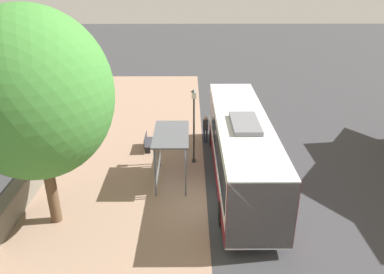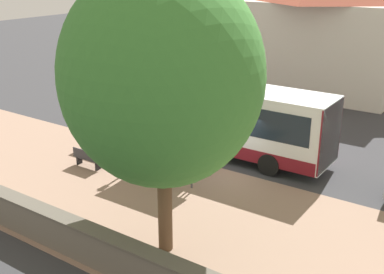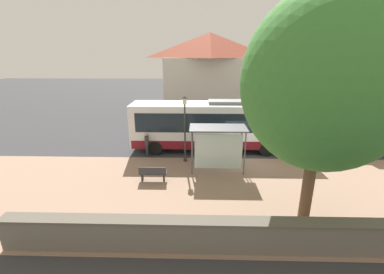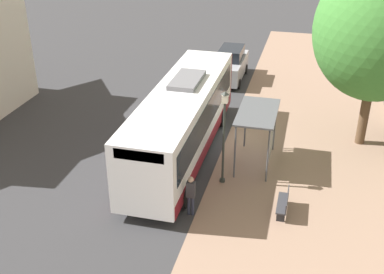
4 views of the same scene
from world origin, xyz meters
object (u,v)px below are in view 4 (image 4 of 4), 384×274
object	(u,v)px
shade_tree	(379,31)
bus	(183,119)
bench	(284,203)
bus_shelter	(261,121)
street_lamp_near	(224,130)
parked_car_behind_bus	(231,65)
pedestrian	(191,193)

from	to	relation	value
shade_tree	bus	bearing A→B (deg)	21.97
bus	bench	size ratio (longest dim) A/B	7.76
bus	bus_shelter	bearing A→B (deg)	-179.48
street_lamp_near	parked_car_behind_bus	xyz separation A→B (m)	(1.95, -12.75, -1.50)
bus_shelter	parked_car_behind_bus	size ratio (longest dim) A/B	0.72
street_lamp_near	bus_shelter	bearing A→B (deg)	-123.30
street_lamp_near	bus	bearing A→B (deg)	-40.09
bus	shade_tree	xyz separation A→B (m)	(-8.39, -3.38, 3.88)
bus	shade_tree	distance (m)	9.84
bus_shelter	parked_car_behind_bus	distance (m)	11.30
shade_tree	bus_shelter	bearing A→B (deg)	35.25
pedestrian	street_lamp_near	distance (m)	3.13
bus	bus_shelter	size ratio (longest dim) A/B	3.53
bus	bench	distance (m)	6.42
bus	shade_tree	bearing A→B (deg)	-158.03
bus_shelter	pedestrian	size ratio (longest dim) A/B	1.91
bus_shelter	bench	world-z (taller)	bus_shelter
pedestrian	bench	size ratio (longest dim) A/B	1.15
bus	pedestrian	distance (m)	4.94
bus	shade_tree	world-z (taller)	shade_tree
bench	shade_tree	distance (m)	9.35
pedestrian	street_lamp_near	xyz separation A→B (m)	(-0.75, -2.63, 1.52)
pedestrian	parked_car_behind_bus	world-z (taller)	parked_car_behind_bus
street_lamp_near	shade_tree	world-z (taller)	shade_tree
bench	parked_car_behind_bus	xyz separation A→B (m)	(4.74, -14.39, 0.57)
bench	street_lamp_near	distance (m)	3.84
parked_car_behind_bus	street_lamp_near	bearing A→B (deg)	98.72
bus_shelter	bus	bearing A→B (deg)	0.52
bus_shelter	street_lamp_near	xyz separation A→B (m)	(1.31, 2.00, 0.34)
pedestrian	bench	bearing A→B (deg)	-164.32
bus	parked_car_behind_bus	distance (m)	10.82
pedestrian	shade_tree	world-z (taller)	shade_tree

